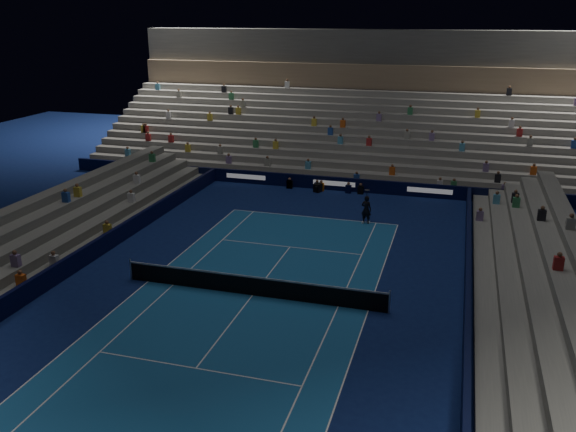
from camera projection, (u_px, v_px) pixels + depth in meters
The scene contains 11 objects.
ground at pixel (253, 295), 28.29m from camera, with size 90.00×90.00×0.00m, color #0D1A4E.
court_surface at pixel (253, 295), 28.29m from camera, with size 10.97×23.77×0.01m, color #19538D.
sponsor_barrier_far at pixel (334, 184), 44.95m from camera, with size 44.00×0.25×1.00m, color black.
sponsor_barrier_east at pixel (467, 313), 25.57m from camera, with size 0.25×37.00×1.00m, color #080E33.
sponsor_barrier_west at pixel (74, 263), 30.68m from camera, with size 0.25×37.00×1.00m, color black.
grandstand_main at pixel (357, 124), 52.58m from camera, with size 44.00×15.20×11.20m.
grandstand_east at pixel (556, 315), 24.52m from camera, with size 5.00×37.00×2.50m.
grandstand_west at pixel (15, 248), 31.47m from camera, with size 5.00×37.00×2.50m.
tennis_net at pixel (252, 286), 28.13m from camera, with size 12.90×0.10×1.10m.
tennis_player at pixel (366, 210), 37.72m from camera, with size 0.66×0.43×1.81m, color black.
broadcast_camera at pixel (318, 188), 44.52m from camera, with size 0.64×1.00×0.62m.
Camera 1 is at (8.73, -24.11, 12.64)m, focal length 37.44 mm.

